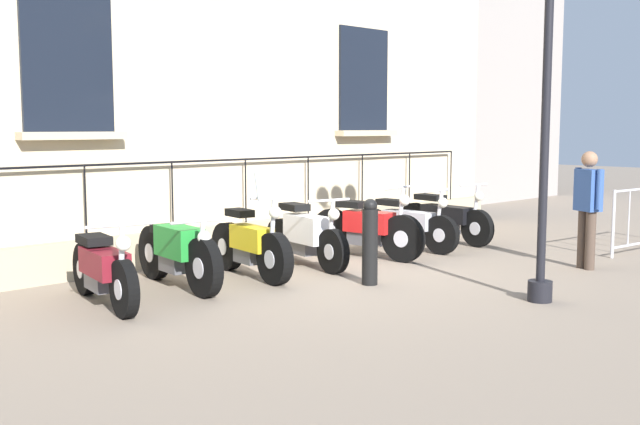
# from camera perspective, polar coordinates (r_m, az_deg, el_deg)

# --- Properties ---
(ground_plane) EXTENTS (60.00, 60.00, 0.00)m
(ground_plane) POSITION_cam_1_polar(r_m,az_deg,el_deg) (10.67, 0.83, -4.37)
(ground_plane) COLOR gray
(building_facade) EXTENTS (0.82, 12.81, 8.02)m
(building_facade) POSITION_cam_1_polar(r_m,az_deg,el_deg) (12.36, -6.98, 15.35)
(building_facade) COLOR #C6B28E
(building_facade) RESTS_ON ground_plane
(motorcycle_maroon) EXTENTS (1.97, 0.79, 0.99)m
(motorcycle_maroon) POSITION_cam_1_polar(r_m,az_deg,el_deg) (8.88, -15.91, -4.19)
(motorcycle_maroon) COLOR black
(motorcycle_maroon) RESTS_ON ground_plane
(motorcycle_green) EXTENTS (2.08, 0.74, 0.91)m
(motorcycle_green) POSITION_cam_1_polar(r_m,az_deg,el_deg) (9.64, -10.59, -2.98)
(motorcycle_green) COLOR black
(motorcycle_green) RESTS_ON ground_plane
(motorcycle_yellow) EXTENTS (1.93, 0.63, 1.44)m
(motorcycle_yellow) POSITION_cam_1_polar(r_m,az_deg,el_deg) (10.17, -5.21, -2.48)
(motorcycle_yellow) COLOR black
(motorcycle_yellow) RESTS_ON ground_plane
(motorcycle_white) EXTENTS (2.02, 0.76, 1.02)m
(motorcycle_white) POSITION_cam_1_polar(r_m,az_deg,el_deg) (10.94, -1.08, -1.81)
(motorcycle_white) COLOR black
(motorcycle_white) RESTS_ON ground_plane
(motorcycle_red) EXTENTS (2.04, 0.72, 1.12)m
(motorcycle_red) POSITION_cam_1_polar(r_m,az_deg,el_deg) (11.68, 3.55, -1.23)
(motorcycle_red) COLOR black
(motorcycle_red) RESTS_ON ground_plane
(motorcycle_silver) EXTENTS (2.02, 0.61, 1.02)m
(motorcycle_silver) POSITION_cam_1_polar(r_m,az_deg,el_deg) (12.49, 6.51, -0.95)
(motorcycle_silver) COLOR black
(motorcycle_silver) RESTS_ON ground_plane
(motorcycle_black) EXTENTS (2.09, 0.68, 1.05)m
(motorcycle_black) POSITION_cam_1_polar(r_m,az_deg,el_deg) (13.43, 9.35, -0.45)
(motorcycle_black) COLOR black
(motorcycle_black) RESTS_ON ground_plane
(lamppost) EXTENTS (0.29, 0.99, 4.24)m
(lamppost) POSITION_cam_1_polar(r_m,az_deg,el_deg) (9.00, 16.73, 12.10)
(lamppost) COLOR black
(lamppost) RESTS_ON ground_plane
(bollard) EXTENTS (0.20, 0.20, 1.10)m
(bollard) POSITION_cam_1_polar(r_m,az_deg,el_deg) (9.66, 3.76, -2.19)
(bollard) COLOR black
(bollard) RESTS_ON ground_plane
(pedestrian_standing) EXTENTS (0.49, 0.34, 1.66)m
(pedestrian_standing) POSITION_cam_1_polar(r_m,az_deg,el_deg) (11.31, 19.44, 0.69)
(pedestrian_standing) COLOR #47382D
(pedestrian_standing) RESTS_ON ground_plane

